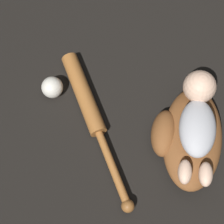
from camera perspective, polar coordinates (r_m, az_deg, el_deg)
The scene contains 5 objects.
ground_plane at distance 1.36m, azimuth 10.09°, elevation -2.86°, with size 6.00×6.00×0.00m, color black.
baseball_glove at distance 1.31m, azimuth 11.42°, elevation -3.68°, with size 0.39×0.26×0.09m.
baby_figure at distance 1.25m, azimuth 12.98°, elevation -0.52°, with size 0.38×0.13×0.11m.
baseball_bat at distance 1.34m, azimuth -3.48°, elevation 0.55°, with size 0.58×0.30×0.06m.
baseball at distance 1.39m, azimuth -9.09°, elevation 3.73°, with size 0.08×0.08×0.08m.
Camera 1 is at (-0.49, 0.21, 1.25)m, focal length 60.00 mm.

